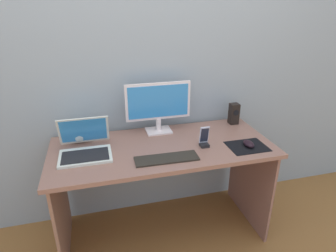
{
  "coord_description": "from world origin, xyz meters",
  "views": [
    {
      "loc": [
        -0.39,
        -1.63,
        1.6
      ],
      "look_at": [
        0.03,
        -0.02,
        0.88
      ],
      "focal_mm": 30.53,
      "sensor_mm": 36.0,
      "label": 1
    }
  ],
  "objects": [
    {
      "name": "mousepad",
      "position": [
        0.53,
        -0.15,
        0.73
      ],
      "size": [
        0.25,
        0.2,
        0.0
      ],
      "primitive_type": "cube",
      "color": "black",
      "rests_on": "desk"
    },
    {
      "name": "ground_plane",
      "position": [
        0.0,
        0.0,
        0.0
      ],
      "size": [
        8.0,
        8.0,
        0.0
      ],
      "primitive_type": "plane",
      "color": "brown"
    },
    {
      "name": "speaker_right",
      "position": [
        0.62,
        0.23,
        0.81
      ],
      "size": [
        0.07,
        0.07,
        0.16
      ],
      "color": "black",
      "rests_on": "desk"
    },
    {
      "name": "fishbowl",
      "position": [
        -0.53,
        0.21,
        0.81
      ],
      "size": [
        0.16,
        0.16,
        0.16
      ],
      "primitive_type": "sphere",
      "color": "silver",
      "rests_on": "desk"
    },
    {
      "name": "mouse",
      "position": [
        0.54,
        -0.16,
        0.75
      ],
      "size": [
        0.06,
        0.1,
        0.04
      ],
      "primitive_type": "ellipsoid",
      "rotation": [
        0.0,
        0.0,
        -0.01
      ],
      "color": "black",
      "rests_on": "mousepad"
    },
    {
      "name": "monitor",
      "position": [
        0.03,
        0.23,
        0.93
      ],
      "size": [
        0.46,
        0.14,
        0.37
      ],
      "color": "white",
      "rests_on": "desk"
    },
    {
      "name": "keyboard_external",
      "position": [
        -0.02,
        -0.18,
        0.73
      ],
      "size": [
        0.39,
        0.13,
        0.01
      ],
      "primitive_type": "cube",
      "rotation": [
        0.0,
        0.0,
        -0.03
      ],
      "color": "#29241C",
      "rests_on": "desk"
    },
    {
      "name": "laptop",
      "position": [
        -0.49,
        0.02,
        0.77
      ],
      "size": [
        0.32,
        0.3,
        0.21
      ],
      "color": "silver",
      "rests_on": "desk"
    },
    {
      "name": "wall_back",
      "position": [
        0.0,
        0.37,
        1.25
      ],
      "size": [
        6.0,
        0.04,
        2.5
      ],
      "primitive_type": "cube",
      "color": "#94A3AA",
      "rests_on": "ground_plane"
    },
    {
      "name": "phone_in_dock",
      "position": [
        0.26,
        -0.08,
        0.78
      ],
      "size": [
        0.06,
        0.05,
        0.14
      ],
      "color": "black",
      "rests_on": "desk"
    },
    {
      "name": "desk",
      "position": [
        0.0,
        0.0,
        0.58
      ],
      "size": [
        1.45,
        0.64,
        0.73
      ],
      "color": "#8F6353",
      "rests_on": "ground_plane"
    }
  ]
}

